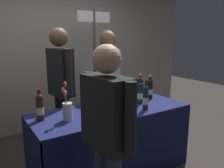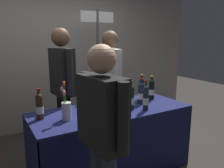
{
  "view_description": "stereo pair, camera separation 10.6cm",
  "coord_description": "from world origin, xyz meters",
  "px_view_note": "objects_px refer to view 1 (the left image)",
  "views": [
    {
      "loc": [
        -1.34,
        -2.07,
        1.61
      ],
      "look_at": [
        0.0,
        0.0,
        1.1
      ],
      "focal_mm": 35.65,
      "sensor_mm": 36.0,
      "label": 1
    },
    {
      "loc": [
        -1.25,
        -2.13,
        1.61
      ],
      "look_at": [
        0.0,
        0.0,
        1.1
      ],
      "focal_mm": 35.65,
      "sensor_mm": 36.0,
      "label": 2
    }
  ],
  "objects_px": {
    "tasting_table": "(112,129)",
    "booth_signpost": "(95,58)",
    "display_bottle_0": "(131,97)",
    "featured_wine_bottle": "(105,98)",
    "vendor_presenter": "(61,82)",
    "taster_foreground_right": "(107,127)",
    "wine_glass_near_vendor": "(129,93)",
    "flower_vase": "(67,110)"
  },
  "relations": [
    {
      "from": "tasting_table",
      "to": "booth_signpost",
      "type": "relative_size",
      "value": 0.9
    },
    {
      "from": "tasting_table",
      "to": "display_bottle_0",
      "type": "relative_size",
      "value": 5.31
    },
    {
      "from": "featured_wine_bottle",
      "to": "vendor_presenter",
      "type": "xyz_separation_m",
      "value": [
        -0.3,
        0.62,
        0.12
      ]
    },
    {
      "from": "vendor_presenter",
      "to": "taster_foreground_right",
      "type": "xyz_separation_m",
      "value": [
        -0.15,
        -1.4,
        -0.11
      ]
    },
    {
      "from": "display_bottle_0",
      "to": "wine_glass_near_vendor",
      "type": "xyz_separation_m",
      "value": [
        0.21,
        0.32,
        -0.05
      ]
    },
    {
      "from": "featured_wine_bottle",
      "to": "flower_vase",
      "type": "relative_size",
      "value": 0.77
    },
    {
      "from": "wine_glass_near_vendor",
      "to": "taster_foreground_right",
      "type": "bearing_deg",
      "value": -134.53
    },
    {
      "from": "tasting_table",
      "to": "featured_wine_bottle",
      "type": "bearing_deg",
      "value": 129.92
    },
    {
      "from": "flower_vase",
      "to": "taster_foreground_right",
      "type": "relative_size",
      "value": 0.26
    },
    {
      "from": "flower_vase",
      "to": "taster_foreground_right",
      "type": "xyz_separation_m",
      "value": [
        0.06,
        -0.65,
        0.03
      ]
    },
    {
      "from": "display_bottle_0",
      "to": "wine_glass_near_vendor",
      "type": "height_order",
      "value": "display_bottle_0"
    },
    {
      "from": "wine_glass_near_vendor",
      "to": "flower_vase",
      "type": "bearing_deg",
      "value": -164.9
    },
    {
      "from": "taster_foreground_right",
      "to": "featured_wine_bottle",
      "type": "bearing_deg",
      "value": -34.49
    },
    {
      "from": "display_bottle_0",
      "to": "booth_signpost",
      "type": "relative_size",
      "value": 0.17
    },
    {
      "from": "wine_glass_near_vendor",
      "to": "booth_signpost",
      "type": "bearing_deg",
      "value": 87.55
    },
    {
      "from": "flower_vase",
      "to": "taster_foreground_right",
      "type": "distance_m",
      "value": 0.66
    },
    {
      "from": "tasting_table",
      "to": "display_bottle_0",
      "type": "bearing_deg",
      "value": -34.3
    },
    {
      "from": "wine_glass_near_vendor",
      "to": "booth_signpost",
      "type": "distance_m",
      "value": 1.08
    },
    {
      "from": "display_bottle_0",
      "to": "flower_vase",
      "type": "bearing_deg",
      "value": 175.04
    },
    {
      "from": "display_bottle_0",
      "to": "booth_signpost",
      "type": "bearing_deg",
      "value": 79.03
    },
    {
      "from": "wine_glass_near_vendor",
      "to": "vendor_presenter",
      "type": "bearing_deg",
      "value": 147.21
    },
    {
      "from": "tasting_table",
      "to": "booth_signpost",
      "type": "distance_m",
      "value": 1.48
    },
    {
      "from": "vendor_presenter",
      "to": "wine_glass_near_vendor",
      "type": "bearing_deg",
      "value": 52.72
    },
    {
      "from": "booth_signpost",
      "to": "tasting_table",
      "type": "bearing_deg",
      "value": -109.86
    },
    {
      "from": "display_bottle_0",
      "to": "flower_vase",
      "type": "height_order",
      "value": "flower_vase"
    },
    {
      "from": "vendor_presenter",
      "to": "booth_signpost",
      "type": "bearing_deg",
      "value": 118.93
    },
    {
      "from": "featured_wine_bottle",
      "to": "flower_vase",
      "type": "xyz_separation_m",
      "value": [
        -0.51,
        -0.13,
        -0.02
      ]
    },
    {
      "from": "vendor_presenter",
      "to": "booth_signpost",
      "type": "height_order",
      "value": "booth_signpost"
    },
    {
      "from": "display_bottle_0",
      "to": "flower_vase",
      "type": "relative_size",
      "value": 0.87
    },
    {
      "from": "tasting_table",
      "to": "wine_glass_near_vendor",
      "type": "bearing_deg",
      "value": 27.22
    },
    {
      "from": "featured_wine_bottle",
      "to": "vendor_presenter",
      "type": "distance_m",
      "value": 0.69
    },
    {
      "from": "tasting_table",
      "to": "display_bottle_0",
      "type": "xyz_separation_m",
      "value": [
        0.18,
        -0.12,
        0.39
      ]
    },
    {
      "from": "display_bottle_0",
      "to": "taster_foreground_right",
      "type": "xyz_separation_m",
      "value": [
        -0.68,
        -0.59,
        -0.01
      ]
    },
    {
      "from": "vendor_presenter",
      "to": "booth_signpost",
      "type": "distance_m",
      "value": 0.98
    },
    {
      "from": "flower_vase",
      "to": "booth_signpost",
      "type": "bearing_deg",
      "value": 51.56
    },
    {
      "from": "display_bottle_0",
      "to": "wine_glass_near_vendor",
      "type": "bearing_deg",
      "value": 56.46
    },
    {
      "from": "featured_wine_bottle",
      "to": "flower_vase",
      "type": "distance_m",
      "value": 0.53
    },
    {
      "from": "taster_foreground_right",
      "to": "display_bottle_0",
      "type": "bearing_deg",
      "value": -53.92
    },
    {
      "from": "flower_vase",
      "to": "taster_foreground_right",
      "type": "height_order",
      "value": "taster_foreground_right"
    },
    {
      "from": "tasting_table",
      "to": "booth_signpost",
      "type": "height_order",
      "value": "booth_signpost"
    },
    {
      "from": "tasting_table",
      "to": "flower_vase",
      "type": "relative_size",
      "value": 4.62
    },
    {
      "from": "featured_wine_bottle",
      "to": "vendor_presenter",
      "type": "relative_size",
      "value": 0.18
    }
  ]
}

